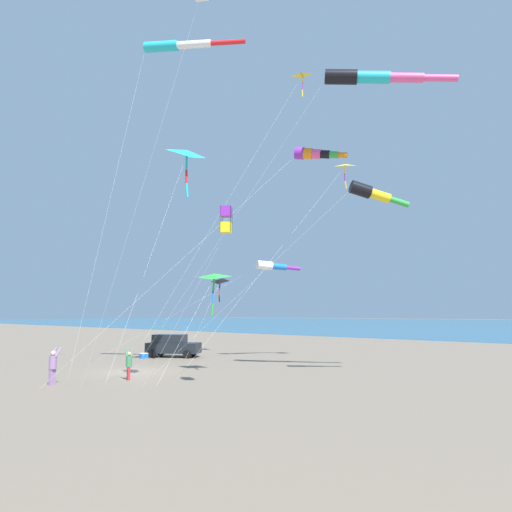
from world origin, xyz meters
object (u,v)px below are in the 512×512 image
Objects in this scene: cooler_box at (144,356)px; kite_windsock_long_streamer_left at (272,266)px; kite_delta_red_high_left at (187,154)px; kite_delta_magenta_far_left at (214,277)px; person_child_green_jacket at (129,363)px; kite_windsock_rainbow_low_near at (179,45)px; kite_box_checkered_midright at (226,220)px; person_adult_flyer at (53,364)px; kite_delta_green_low_center at (220,281)px; kite_delta_purple_drifting at (301,77)px; parked_car at (172,345)px; kite_windsock_white_trailing at (371,77)px; kite_windsock_black_fish_shape at (371,193)px; kite_windsock_striped_overhead at (314,154)px; kite_delta_orange_high_right at (345,167)px.

kite_windsock_long_streamer_left is (-7.25, 7.46, 7.28)m from cooler_box.
kite_delta_magenta_far_left is (0.14, 3.04, -8.59)m from kite_delta_red_high_left.
person_child_green_jacket is 0.13× the size of kite_windsock_long_streamer_left.
kite_windsock_rainbow_low_near reaches higher than kite_box_checkered_midright.
person_child_green_jacket is at bearing 160.91° from person_adult_flyer.
kite_delta_red_high_left reaches higher than kite_delta_green_low_center.
kite_delta_purple_drifting is at bearing 54.77° from kite_windsock_long_streamer_left.
parked_car is 23.16m from kite_delta_purple_drifting.
person_adult_flyer is 0.11× the size of kite_windsock_white_trailing.
kite_windsock_black_fish_shape is 6.61m from kite_windsock_white_trailing.
kite_windsock_long_streamer_left is at bearing -114.26° from kite_windsock_black_fish_shape.
kite_delta_red_high_left is at bearing 37.20° from kite_delta_green_low_center.
cooler_box is 0.03× the size of kite_delta_purple_drifting.
kite_windsock_striped_overhead is (-1.07, 16.26, 13.21)m from cooler_box.
kite_box_checkered_midright reaches higher than person_adult_flyer.
cooler_box is 0.04× the size of kite_windsock_striped_overhead.
kite_windsock_long_streamer_left is (-14.33, -9.57, -0.45)m from kite_box_checkered_midright.
kite_delta_green_low_center is 0.49× the size of kite_windsock_striped_overhead.
person_adult_flyer is 0.13× the size of kite_windsock_striped_overhead.
kite_windsock_long_streamer_left reaches higher than cooler_box.
person_child_green_jacket is 0.13× the size of kite_windsock_black_fish_shape.
kite_delta_orange_high_right is 1.21× the size of kite_windsock_black_fish_shape.
kite_delta_orange_high_right reaches higher than kite_delta_magenta_far_left.
kite_delta_red_high_left is at bearing -92.65° from kite_delta_magenta_far_left.
person_adult_flyer is 21.41m from kite_windsock_rainbow_low_near.
kite_delta_purple_drifting is 19.99m from kite_delta_green_low_center.
kite_windsock_striped_overhead is (-12.26, 7.55, 12.40)m from person_adult_flyer.
person_child_green_jacket is at bearing 12.17° from kite_windsock_rainbow_low_near.
parked_car is 0.23× the size of kite_delta_purple_drifting.
kite_delta_red_high_left is at bearing 5.01° from kite_windsock_long_streamer_left.
kite_windsock_striped_overhead is at bearing 55.52° from kite_delta_purple_drifting.
kite_delta_purple_drifting is 1.60× the size of kite_windsock_long_streamer_left.
kite_windsock_black_fish_shape is (-9.30, 9.79, 9.54)m from person_child_green_jacket.
person_child_green_jacket is 14.49m from kite_delta_red_high_left.
kite_delta_orange_high_right reaches higher than person_child_green_jacket.
kite_windsock_black_fish_shape is at bearing 88.38° from parked_car.
cooler_box is at bearing -86.24° from kite_windsock_striped_overhead.
kite_windsock_white_trailing reaches higher than kite_windsock_striped_overhead.
person_child_green_jacket is 19.07m from kite_delta_green_low_center.
kite_windsock_black_fish_shape is (-5.84, 10.54, -10.79)m from kite_windsock_rainbow_low_near.
kite_delta_purple_drifting is (-0.09, 13.62, 18.73)m from parked_car.
kite_delta_orange_high_right is 1.05× the size of kite_windsock_striped_overhead.
kite_windsock_white_trailing is at bearing 158.05° from kite_box_checkered_midright.
kite_windsock_rainbow_low_near is at bearing 36.29° from kite_delta_green_low_center.
kite_windsock_white_trailing is at bearing 129.92° from person_child_green_jacket.
kite_windsock_rainbow_low_near reaches higher than kite_delta_green_low_center.
kite_windsock_black_fish_shape is at bearing 83.30° from kite_delta_purple_drifting.
kite_windsock_rainbow_low_near is (11.91, -5.08, 6.59)m from kite_delta_orange_high_right.
kite_delta_green_low_center is 7.16m from kite_windsock_long_streamer_left.
kite_delta_green_low_center is at bearing -113.28° from kite_windsock_striped_overhead.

